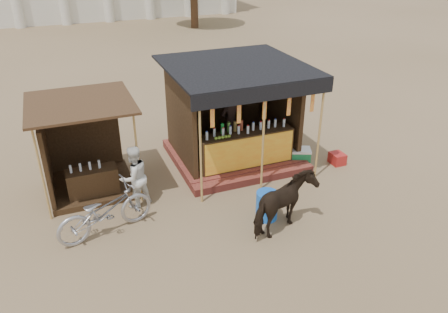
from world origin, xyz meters
name	(u,v)px	position (x,y,z in m)	size (l,w,h in m)	color
ground	(251,232)	(0.00, 0.00, 0.00)	(120.00, 120.00, 0.00)	#846B4C
main_stall	(234,126)	(1.00, 3.36, 1.03)	(3.60, 3.61, 2.78)	#973931
secondary_stall	(81,159)	(-3.17, 3.24, 0.85)	(2.40, 2.40, 2.38)	#3C2715
cow	(284,205)	(0.67, -0.20, 0.67)	(0.72, 1.58, 1.33)	black
motorbike	(105,211)	(-2.92, 1.16, 0.56)	(0.74, 2.13, 1.12)	#9FA0A8
bystander	(134,177)	(-2.10, 2.00, 0.77)	(0.75, 0.58, 1.54)	silver
blue_barrel	(267,205)	(0.55, 0.36, 0.34)	(0.50, 0.50, 0.67)	blue
red_crate	(337,158)	(3.60, 1.99, 0.16)	(0.36, 0.42, 0.32)	#A41E1B
cooler	(299,156)	(2.58, 2.39, 0.23)	(0.76, 0.66, 0.46)	#1A7740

